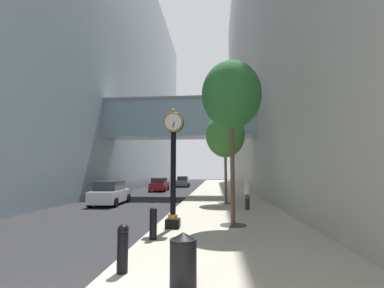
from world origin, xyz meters
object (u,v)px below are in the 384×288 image
at_px(street_clock, 173,161).
at_px(bollard_nearest, 123,247).
at_px(pedestrian_walking, 247,194).
at_px(car_white_far, 110,193).
at_px(street_tree_mid_near, 225,135).
at_px(trash_bin, 183,259).
at_px(bollard_second, 153,222).
at_px(street_tree_near, 231,95).
at_px(car_red_mid, 159,185).
at_px(car_grey_near, 183,182).

bearing_deg(street_clock, bollard_nearest, -94.16).
distance_m(pedestrian_walking, car_white_far, 9.81).
distance_m(street_tree_mid_near, trash_bin, 15.11).
relative_size(bollard_second, street_tree_mid_near, 0.16).
bearing_deg(street_clock, pedestrian_walking, 57.46).
distance_m(bollard_nearest, pedestrian_walking, 11.20).
xyz_separation_m(street_tree_near, street_tree_mid_near, (-0.00, 8.07, -0.70)).
height_order(bollard_second, car_red_mid, car_red_mid).
distance_m(bollard_second, trash_bin, 3.99).
relative_size(street_tree_mid_near, car_white_far, 1.44).
bearing_deg(car_grey_near, car_white_far, -95.97).
relative_size(bollard_nearest, trash_bin, 1.00).
bearing_deg(car_red_mid, bollard_second, -78.89).
relative_size(trash_bin, car_white_far, 0.23).
bearing_deg(pedestrian_walking, car_red_mid, 117.35).
bearing_deg(trash_bin, street_clock, 100.77).
xyz_separation_m(car_grey_near, car_white_far, (-2.47, -23.60, 0.02)).
height_order(street_tree_mid_near, car_red_mid, street_tree_mid_near).
distance_m(street_clock, bollard_second, 2.86).
bearing_deg(car_red_mid, bollard_nearest, -80.10).
bearing_deg(trash_bin, pedestrian_walking, 77.56).
bearing_deg(street_tree_mid_near, trash_bin, -95.32).
height_order(bollard_nearest, car_red_mid, car_red_mid).
bearing_deg(street_tree_near, bollard_nearest, -116.09).
xyz_separation_m(bollard_nearest, street_tree_mid_near, (2.78, 13.74, 4.27)).
distance_m(bollard_second, street_tree_mid_near, 11.85).
height_order(bollard_second, street_tree_near, street_tree_near).
relative_size(car_grey_near, car_red_mid, 1.00).
bearing_deg(street_tree_near, car_grey_near, 100.48).
xyz_separation_m(bollard_nearest, trash_bin, (1.43, -0.69, -0.01)).
bearing_deg(car_red_mid, car_grey_near, 79.84).
relative_size(street_clock, street_tree_mid_near, 0.75).
height_order(street_tree_near, car_red_mid, street_tree_near).
relative_size(street_clock, pedestrian_walking, 2.78).
xyz_separation_m(street_tree_mid_near, trash_bin, (-1.34, -14.43, -4.28)).
height_order(street_tree_near, pedestrian_walking, street_tree_near).
bearing_deg(bollard_second, car_red_mid, 101.11).
xyz_separation_m(bollard_second, car_red_mid, (-4.75, 24.19, 0.09)).
xyz_separation_m(trash_bin, car_grey_near, (-4.44, 37.64, 0.12)).
bearing_deg(street_clock, car_white_far, 124.78).
distance_m(bollard_nearest, street_tree_mid_near, 14.65).
height_order(street_clock, car_grey_near, street_clock).
bearing_deg(street_clock, car_red_mid, 102.92).
xyz_separation_m(bollard_nearest, pedestrian_walking, (3.90, 10.49, 0.36)).
distance_m(street_clock, bollard_nearest, 5.38).
distance_m(street_tree_mid_near, pedestrian_walking, 5.20).
bearing_deg(street_tree_near, pedestrian_walking, 76.88).
bearing_deg(street_tree_near, car_red_mid, 109.25).
xyz_separation_m(street_clock, pedestrian_walking, (3.54, 5.55, -1.73)).
distance_m(street_clock, street_tree_mid_near, 9.37).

